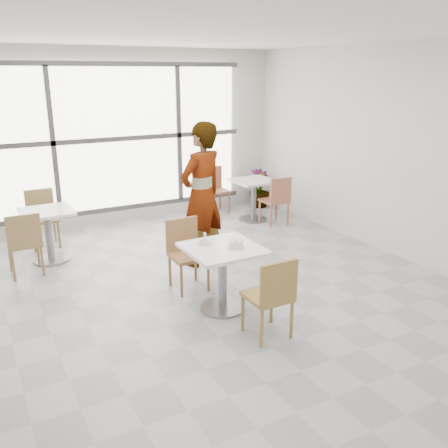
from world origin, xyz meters
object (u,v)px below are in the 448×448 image
chair_near (272,293)px  bg_chair_right_near (277,198)px  main_table (223,266)px  chair_far (186,249)px  bg_table_left (48,228)px  person (202,195)px  plant_right (259,189)px  oatmeal_bowl (236,244)px  coffee_cup (203,242)px  bg_chair_left_far (42,214)px  bg_chair_right_far (214,187)px  bg_chair_left_near (24,240)px  bg_table_right (254,194)px

chair_near → bg_chair_right_near: (2.21, 3.10, 0.00)m
main_table → chair_far: bearing=98.1°
bg_table_left → person: bearing=-31.3°
person → plant_right: (2.33, 2.14, -0.62)m
oatmeal_bowl → plant_right: (2.62, 3.57, -0.42)m
main_table → chair_near: bearing=-81.1°
chair_far → coffee_cup: bearing=-94.0°
bg_chair_left_far → main_table: bearing=-66.2°
chair_far → plant_right: 3.95m
bg_chair_right_near → person: bearing=26.4°
bg_chair_left_far → bg_chair_right_far: same height
bg_table_left → coffee_cup: bearing=-60.6°
main_table → chair_near: 0.81m
oatmeal_bowl → person: 1.47m
bg_chair_left_near → bg_chair_right_far: (3.60, 1.53, 0.00)m
plant_right → main_table: bearing=-128.1°
bg_table_left → oatmeal_bowl: bearing=-58.5°
coffee_cup → bg_chair_right_far: bearing=60.6°
bg_chair_right_near → main_table: bearing=44.7°
bg_chair_right_far → bg_chair_left_near: bearing=-156.9°
chair_near → bg_chair_left_near: (-1.95, 2.86, 0.00)m
bg_chair_left_near → bg_chair_right_far: same height
main_table → bg_chair_left_near: size_ratio=0.92×
bg_table_right → bg_table_left: bearing=-175.4°
coffee_cup → bg_chair_right_far: 3.94m
chair_near → bg_table_right: 4.11m
main_table → bg_chair_left_far: (-1.42, 3.22, -0.02)m
chair_near → bg_table_left: chair_near is taller
bg_table_left → plant_right: bg_table_left is taller
bg_table_left → bg_chair_left_near: 0.56m
bg_table_right → main_table: bearing=-127.7°
chair_near → chair_far: size_ratio=1.00×
main_table → bg_chair_left_near: 2.75m
bg_chair_right_far → bg_chair_right_near: bearing=-66.7°
coffee_cup → bg_chair_left_far: size_ratio=0.18×
chair_near → bg_chair_left_near: bearing=-55.8°
chair_far → person: person is taller
coffee_cup → plant_right: 4.42m
oatmeal_bowl → bg_chair_right_near: bg_chair_right_near is taller
bg_chair_right_far → plant_right: size_ratio=1.16×
coffee_cup → oatmeal_bowl: bearing=-43.2°
bg_table_left → bg_chair_right_near: bearing=-2.7°
oatmeal_bowl → bg_table_right: size_ratio=0.28×
bg_table_right → bg_chair_left_far: bearing=172.9°
chair_near → oatmeal_bowl: chair_near is taller
coffee_cup → plant_right: size_ratio=0.21×
bg_table_right → bg_chair_left_near: bearing=-169.8°
coffee_cup → bg_chair_left_far: (-1.27, 3.05, -0.28)m
main_table → plant_right: main_table is taller
oatmeal_bowl → bg_table_left: oatmeal_bowl is taller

